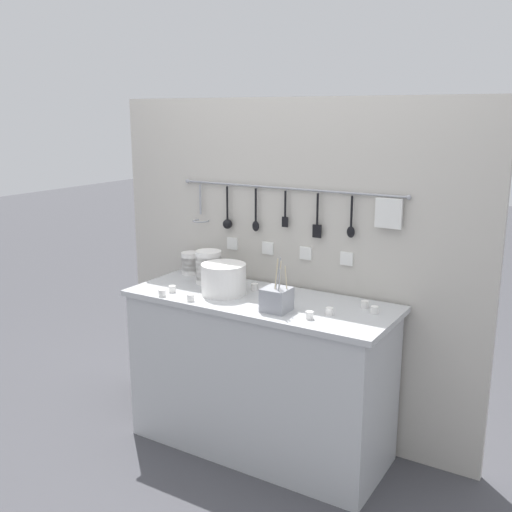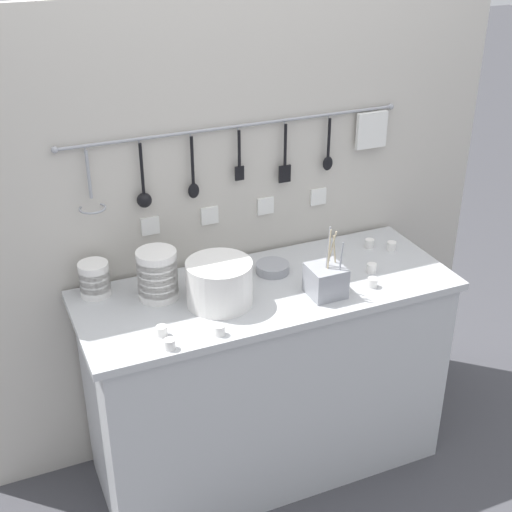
{
  "view_description": "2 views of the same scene",
  "coord_description": "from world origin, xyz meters",
  "px_view_note": "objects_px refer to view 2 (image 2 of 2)",
  "views": [
    {
      "loc": [
        1.54,
        -2.57,
        1.81
      ],
      "look_at": [
        0.0,
        -0.04,
        1.1
      ],
      "focal_mm": 42.0,
      "sensor_mm": 36.0,
      "label": 1
    },
    {
      "loc": [
        -0.96,
        -2.12,
        2.21
      ],
      "look_at": [
        -0.04,
        0.01,
        1.0
      ],
      "focal_mm": 50.0,
      "sensor_mm": 36.0,
      "label": 2
    }
  ],
  "objects_px": {
    "cup_back_right": "(392,246)",
    "cup_front_left": "(373,283)",
    "cutlery_caddy": "(326,280)",
    "cup_edge_near": "(170,344)",
    "bowl_stack_wide_centre": "(94,279)",
    "cup_by_caddy": "(372,268)",
    "bowl_stack_short_front": "(157,274)",
    "steel_mixing_bowl": "(273,268)",
    "cup_front_right": "(370,243)",
    "cup_beside_plates": "(232,275)",
    "cup_edge_far": "(162,331)",
    "plate_stack": "(219,283)",
    "cup_mid_row": "(219,330)"
  },
  "relations": [
    {
      "from": "cup_beside_plates",
      "to": "cup_front_left",
      "type": "xyz_separation_m",
      "value": [
        0.46,
        -0.26,
        0.0
      ]
    },
    {
      "from": "steel_mixing_bowl",
      "to": "cup_by_caddy",
      "type": "distance_m",
      "value": 0.39
    },
    {
      "from": "cup_mid_row",
      "to": "cup_beside_plates",
      "type": "xyz_separation_m",
      "value": [
        0.18,
        0.34,
        0.0
      ]
    },
    {
      "from": "plate_stack",
      "to": "cup_by_caddy",
      "type": "distance_m",
      "value": 0.63
    },
    {
      "from": "cup_back_right",
      "to": "cup_by_caddy",
      "type": "bearing_deg",
      "value": -143.37
    },
    {
      "from": "cup_by_caddy",
      "to": "cup_mid_row",
      "type": "xyz_separation_m",
      "value": [
        -0.7,
        -0.17,
        0.0
      ]
    },
    {
      "from": "cup_beside_plates",
      "to": "cup_edge_far",
      "type": "height_order",
      "value": "same"
    },
    {
      "from": "cup_by_caddy",
      "to": "bowl_stack_short_front",
      "type": "bearing_deg",
      "value": 169.66
    },
    {
      "from": "cup_front_right",
      "to": "cup_front_left",
      "type": "xyz_separation_m",
      "value": [
        -0.16,
        -0.29,
        0.0
      ]
    },
    {
      "from": "cup_edge_far",
      "to": "cup_front_left",
      "type": "distance_m",
      "value": 0.82
    },
    {
      "from": "cup_front_right",
      "to": "cutlery_caddy",
      "type": "bearing_deg",
      "value": -142.95
    },
    {
      "from": "cup_edge_near",
      "to": "cutlery_caddy",
      "type": "bearing_deg",
      "value": 9.7
    },
    {
      "from": "cup_mid_row",
      "to": "bowl_stack_short_front",
      "type": "bearing_deg",
      "value": 109.77
    },
    {
      "from": "bowl_stack_wide_centre",
      "to": "cup_front_left",
      "type": "relative_size",
      "value": 3.5
    },
    {
      "from": "bowl_stack_wide_centre",
      "to": "cup_mid_row",
      "type": "distance_m",
      "value": 0.54
    },
    {
      "from": "plate_stack",
      "to": "cup_edge_near",
      "type": "distance_m",
      "value": 0.33
    },
    {
      "from": "cup_edge_near",
      "to": "cup_edge_far",
      "type": "height_order",
      "value": "same"
    },
    {
      "from": "bowl_stack_wide_centre",
      "to": "cup_back_right",
      "type": "height_order",
      "value": "bowl_stack_wide_centre"
    },
    {
      "from": "steel_mixing_bowl",
      "to": "cup_beside_plates",
      "type": "bearing_deg",
      "value": 176.38
    },
    {
      "from": "steel_mixing_bowl",
      "to": "cup_front_left",
      "type": "height_order",
      "value": "same"
    },
    {
      "from": "cup_mid_row",
      "to": "cup_beside_plates",
      "type": "bearing_deg",
      "value": 61.86
    },
    {
      "from": "bowl_stack_wide_centre",
      "to": "cup_edge_far",
      "type": "bearing_deg",
      "value": -67.82
    },
    {
      "from": "cup_front_right",
      "to": "cup_mid_row",
      "type": "bearing_deg",
      "value": -155.85
    },
    {
      "from": "cup_front_right",
      "to": "steel_mixing_bowl",
      "type": "bearing_deg",
      "value": -175.7
    },
    {
      "from": "steel_mixing_bowl",
      "to": "cup_by_caddy",
      "type": "bearing_deg",
      "value": -23.44
    },
    {
      "from": "steel_mixing_bowl",
      "to": "cutlery_caddy",
      "type": "bearing_deg",
      "value": -65.09
    },
    {
      "from": "bowl_stack_short_front",
      "to": "steel_mixing_bowl",
      "type": "relative_size",
      "value": 1.43
    },
    {
      "from": "plate_stack",
      "to": "cup_mid_row",
      "type": "distance_m",
      "value": 0.22
    },
    {
      "from": "bowl_stack_short_front",
      "to": "cup_edge_near",
      "type": "relative_size",
      "value": 5.0
    },
    {
      "from": "cup_beside_plates",
      "to": "cup_edge_near",
      "type": "xyz_separation_m",
      "value": [
        -0.36,
        -0.35,
        0.0
      ]
    },
    {
      "from": "plate_stack",
      "to": "bowl_stack_wide_centre",
      "type": "bearing_deg",
      "value": 149.44
    },
    {
      "from": "bowl_stack_wide_centre",
      "to": "steel_mixing_bowl",
      "type": "height_order",
      "value": "bowl_stack_wide_centre"
    },
    {
      "from": "cup_back_right",
      "to": "cup_front_left",
      "type": "xyz_separation_m",
      "value": [
        -0.24,
        -0.23,
        0.0
      ]
    },
    {
      "from": "cup_back_right",
      "to": "cup_front_left",
      "type": "bearing_deg",
      "value": -135.35
    },
    {
      "from": "bowl_stack_short_front",
      "to": "steel_mixing_bowl",
      "type": "bearing_deg",
      "value": 0.6
    },
    {
      "from": "bowl_stack_wide_centre",
      "to": "bowl_stack_short_front",
      "type": "xyz_separation_m",
      "value": [
        0.21,
        -0.11,
        0.03
      ]
    },
    {
      "from": "cup_edge_near",
      "to": "steel_mixing_bowl",
      "type": "bearing_deg",
      "value": 32.95
    },
    {
      "from": "bowl_stack_wide_centre",
      "to": "cup_by_caddy",
      "type": "relative_size",
      "value": 3.5
    },
    {
      "from": "bowl_stack_wide_centre",
      "to": "steel_mixing_bowl",
      "type": "distance_m",
      "value": 0.68
    },
    {
      "from": "cutlery_caddy",
      "to": "cup_mid_row",
      "type": "height_order",
      "value": "cutlery_caddy"
    },
    {
      "from": "cutlery_caddy",
      "to": "cup_beside_plates",
      "type": "bearing_deg",
      "value": 138.42
    },
    {
      "from": "cup_beside_plates",
      "to": "cup_edge_near",
      "type": "height_order",
      "value": "same"
    },
    {
      "from": "plate_stack",
      "to": "cup_edge_far",
      "type": "distance_m",
      "value": 0.29
    },
    {
      "from": "bowl_stack_short_front",
      "to": "cup_by_caddy",
      "type": "relative_size",
      "value": 5.0
    },
    {
      "from": "bowl_stack_short_front",
      "to": "bowl_stack_wide_centre",
      "type": "bearing_deg",
      "value": 152.84
    },
    {
      "from": "cup_by_caddy",
      "to": "cup_edge_far",
      "type": "bearing_deg",
      "value": -173.46
    },
    {
      "from": "cutlery_caddy",
      "to": "cup_edge_near",
      "type": "height_order",
      "value": "cutlery_caddy"
    },
    {
      "from": "cup_by_caddy",
      "to": "cup_front_left",
      "type": "bearing_deg",
      "value": -119.8
    },
    {
      "from": "cup_edge_far",
      "to": "cup_front_right",
      "type": "bearing_deg",
      "value": 16.35
    },
    {
      "from": "cup_mid_row",
      "to": "cup_edge_far",
      "type": "relative_size",
      "value": 1.0
    }
  ]
}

